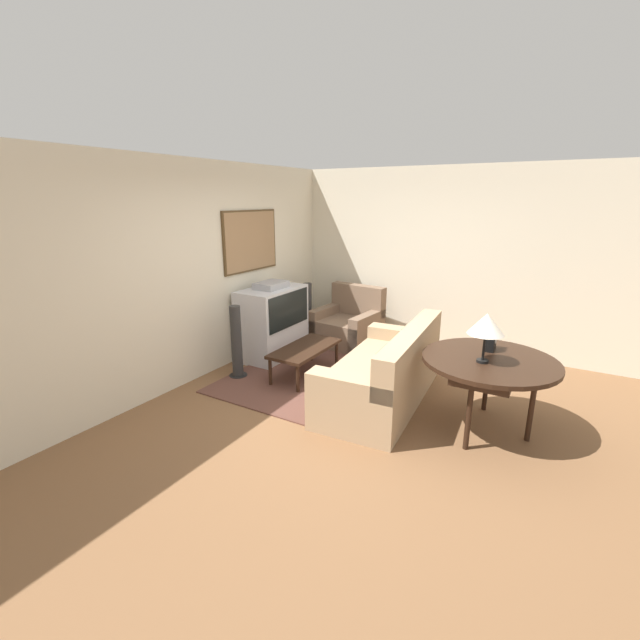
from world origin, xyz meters
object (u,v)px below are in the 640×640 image
at_px(couch, 385,375).
at_px(speaker_tower_right, 308,314).
at_px(speaker_tower_left, 237,344).
at_px(armchair, 348,326).
at_px(console_table, 490,365).
at_px(mantel_clock, 491,341).
at_px(coffee_table, 305,350).
at_px(tv, 273,322).
at_px(table_lamp, 486,325).

height_order(couch, speaker_tower_right, speaker_tower_right).
bearing_deg(speaker_tower_left, armchair, -18.31).
height_order(console_table, speaker_tower_right, speaker_tower_right).
bearing_deg(mantel_clock, coffee_table, 90.50).
relative_size(tv, armchair, 1.10).
bearing_deg(console_table, speaker_tower_right, 63.89).
height_order(armchair, speaker_tower_right, speaker_tower_right).
xyz_separation_m(table_lamp, mantel_clock, (0.39, -0.00, -0.27)).
distance_m(tv, speaker_tower_left, 0.86).
bearing_deg(armchair, table_lamp, -32.26).
height_order(couch, console_table, couch).
relative_size(console_table, speaker_tower_left, 1.35).
height_order(table_lamp, speaker_tower_right, table_lamp).
xyz_separation_m(console_table, table_lamp, (-0.13, 0.05, 0.43)).
distance_m(tv, couch, 2.04).
height_order(tv, console_table, tv).
relative_size(console_table, table_lamp, 2.68).
bearing_deg(tv, mantel_clock, -96.95).
height_order(armchair, console_table, armchair).
distance_m(armchair, speaker_tower_right, 0.68).
relative_size(coffee_table, speaker_tower_left, 1.12).
bearing_deg(speaker_tower_left, mantel_clock, -80.68).
bearing_deg(table_lamp, mantel_clock, -0.14).
height_order(couch, mantel_clock, mantel_clock).
bearing_deg(coffee_table, table_lamp, -99.39).
xyz_separation_m(armchair, table_lamp, (-1.81, -2.32, 0.84)).
relative_size(couch, coffee_table, 1.91).
bearing_deg(speaker_tower_right, couch, -125.99).
bearing_deg(speaker_tower_left, table_lamp, -88.06).
xyz_separation_m(coffee_table, speaker_tower_left, (-0.47, 0.74, 0.09)).
height_order(coffee_table, speaker_tower_right, speaker_tower_right).
xyz_separation_m(couch, speaker_tower_right, (1.38, 1.90, 0.13)).
xyz_separation_m(console_table, speaker_tower_right, (1.47, 3.00, -0.25)).
xyz_separation_m(table_lamp, speaker_tower_left, (-0.10, 2.95, -0.68)).
bearing_deg(coffee_table, console_table, -95.87).
relative_size(tv, speaker_tower_left, 1.17).
relative_size(table_lamp, speaker_tower_right, 0.50).
bearing_deg(speaker_tower_right, console_table, -116.11).
bearing_deg(couch, coffee_table, -100.97).
height_order(mantel_clock, speaker_tower_left, mantel_clock).
xyz_separation_m(armchair, mantel_clock, (-1.42, -2.32, 0.56)).
bearing_deg(armchair, couch, -45.60).
xyz_separation_m(tv, mantel_clock, (-0.37, -3.01, 0.33)).
bearing_deg(speaker_tower_left, console_table, -85.56).
bearing_deg(tv, table_lamp, -104.02).
distance_m(armchair, coffee_table, 1.45).
height_order(tv, speaker_tower_right, tv).
relative_size(tv, table_lamp, 2.33).
distance_m(tv, speaker_tower_right, 0.86).
height_order(couch, coffee_table, couch).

